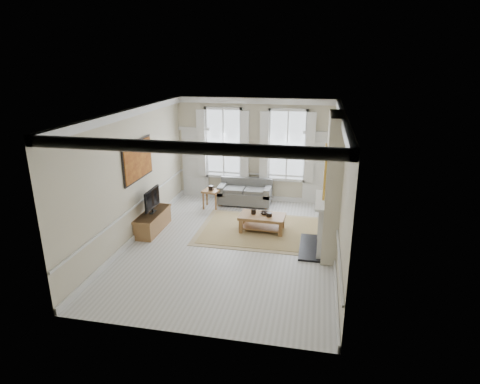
% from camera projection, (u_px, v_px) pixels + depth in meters
% --- Properties ---
extents(floor, '(7.20, 7.20, 0.00)m').
position_uv_depth(floor, '(232.00, 245.00, 10.34)').
color(floor, '#B7B5AD').
rests_on(floor, ground).
extents(ceiling, '(7.20, 7.20, 0.00)m').
position_uv_depth(ceiling, '(231.00, 112.00, 9.26)').
color(ceiling, white).
rests_on(ceiling, back_wall).
extents(back_wall, '(5.20, 0.00, 5.20)m').
position_uv_depth(back_wall, '(255.00, 150.00, 13.15)').
color(back_wall, beige).
rests_on(back_wall, floor).
extents(left_wall, '(0.00, 7.20, 7.20)m').
position_uv_depth(left_wall, '(133.00, 176.00, 10.28)').
color(left_wall, beige).
rests_on(left_wall, floor).
extents(right_wall, '(0.00, 7.20, 7.20)m').
position_uv_depth(right_wall, '(340.00, 188.00, 9.32)').
color(right_wall, beige).
rests_on(right_wall, floor).
extents(window_left, '(1.26, 0.20, 2.20)m').
position_uv_depth(window_left, '(224.00, 143.00, 13.23)').
color(window_left, '#B2BCC6').
rests_on(window_left, back_wall).
extents(window_right, '(1.26, 0.20, 2.20)m').
position_uv_depth(window_right, '(287.00, 146.00, 12.84)').
color(window_right, '#B2BCC6').
rests_on(window_right, back_wall).
extents(door_left, '(0.90, 0.08, 2.30)m').
position_uv_depth(door_left, '(195.00, 164.00, 13.67)').
color(door_left, silver).
rests_on(door_left, floor).
extents(door_right, '(0.90, 0.08, 2.30)m').
position_uv_depth(door_right, '(317.00, 170.00, 12.90)').
color(door_right, silver).
rests_on(door_right, floor).
extents(painting, '(0.05, 1.66, 1.06)m').
position_uv_depth(painting, '(138.00, 160.00, 10.44)').
color(painting, '#BB7120').
rests_on(painting, left_wall).
extents(chimney_breast, '(0.35, 1.70, 3.38)m').
position_uv_depth(chimney_breast, '(333.00, 185.00, 9.53)').
color(chimney_breast, beige).
rests_on(chimney_breast, floor).
extents(hearth, '(0.55, 1.50, 0.05)m').
position_uv_depth(hearth, '(311.00, 247.00, 10.14)').
color(hearth, black).
rests_on(hearth, floor).
extents(fireplace, '(0.21, 1.45, 1.33)m').
position_uv_depth(fireplace, '(320.00, 222.00, 9.88)').
color(fireplace, silver).
rests_on(fireplace, floor).
extents(mirror, '(0.06, 1.26, 1.06)m').
position_uv_depth(mirror, '(324.00, 171.00, 9.46)').
color(mirror, gold).
rests_on(mirror, chimney_breast).
extents(sofa, '(1.70, 0.83, 0.83)m').
position_uv_depth(sofa, '(245.00, 193.00, 13.16)').
color(sofa, '#565654').
rests_on(sofa, floor).
extents(side_table, '(0.56, 0.56, 0.59)m').
position_uv_depth(side_table, '(211.00, 193.00, 12.77)').
color(side_table, brown).
rests_on(side_table, floor).
extents(rug, '(3.50, 2.60, 0.02)m').
position_uv_depth(rug, '(262.00, 230.00, 11.17)').
color(rug, tan).
rests_on(rug, floor).
extents(coffee_table, '(1.28, 0.78, 0.47)m').
position_uv_depth(coffee_table, '(262.00, 218.00, 11.05)').
color(coffee_table, brown).
rests_on(coffee_table, rug).
extents(ceramic_pot_a, '(0.14, 0.14, 0.14)m').
position_uv_depth(ceramic_pot_a, '(254.00, 212.00, 11.09)').
color(ceramic_pot_a, black).
rests_on(ceramic_pot_a, coffee_table).
extents(ceramic_pot_b, '(0.15, 0.15, 0.11)m').
position_uv_depth(ceramic_pot_b, '(269.00, 215.00, 10.92)').
color(ceramic_pot_b, black).
rests_on(ceramic_pot_b, coffee_table).
extents(bowl, '(0.27, 0.27, 0.05)m').
position_uv_depth(bowl, '(265.00, 213.00, 11.10)').
color(bowl, black).
rests_on(bowl, coffee_table).
extents(tv_stand, '(0.48, 1.50, 0.54)m').
position_uv_depth(tv_stand, '(153.00, 222.00, 11.11)').
color(tv_stand, brown).
rests_on(tv_stand, floor).
extents(tv, '(0.08, 0.90, 0.68)m').
position_uv_depth(tv, '(152.00, 199.00, 10.90)').
color(tv, black).
rests_on(tv, tv_stand).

